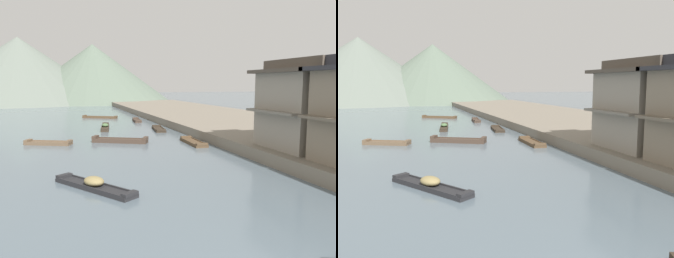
{
  "view_description": "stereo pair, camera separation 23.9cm",
  "coord_description": "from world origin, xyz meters",
  "views": [
    {
      "loc": [
        -5.73,
        -5.11,
        5.36
      ],
      "look_at": [
        3.03,
        21.45,
        1.62
      ],
      "focal_mm": 36.41,
      "sensor_mm": 36.0,
      "label": 1
    },
    {
      "loc": [
        -5.5,
        -5.19,
        5.36
      ],
      "look_at": [
        3.03,
        21.45,
        1.62
      ],
      "focal_mm": 36.41,
      "sensor_mm": 36.0,
      "label": 2
    }
  ],
  "objects": [
    {
      "name": "riverbank_right",
      "position": [
        16.28,
        30.0,
        0.44
      ],
      "size": [
        18.0,
        110.0,
        0.89
      ],
      "primitive_type": "cube",
      "color": "slate",
      "rests_on": "ground"
    },
    {
      "name": "boat_moored_nearest",
      "position": [
        -0.26,
        25.53,
        0.18
      ],
      "size": [
        5.0,
        3.36,
        0.56
      ],
      "color": "#423328",
      "rests_on": "ground"
    },
    {
      "name": "boat_moored_second",
      "position": [
        -6.5,
        26.4,
        0.14
      ],
      "size": [
        4.18,
        2.73,
        0.42
      ],
      "color": "brown",
      "rests_on": "ground"
    },
    {
      "name": "boat_moored_third",
      "position": [
        0.75,
        48.59,
        0.13
      ],
      "size": [
        5.21,
        3.74,
        0.41
      ],
      "color": "brown",
      "rests_on": "ground"
    },
    {
      "name": "boat_moored_far",
      "position": [
        -0.27,
        35.25,
        0.23
      ],
      "size": [
        1.69,
        5.29,
        0.7
      ],
      "color": "#33281E",
      "rests_on": "ground"
    },
    {
      "name": "boat_midriver_drifting",
      "position": [
        5.15,
        42.03,
        0.15
      ],
      "size": [
        1.3,
        3.83,
        0.43
      ],
      "color": "#423328",
      "rests_on": "ground"
    },
    {
      "name": "boat_midriver_upstream",
      "position": [
        5.5,
        32.4,
        0.12
      ],
      "size": [
        1.76,
        4.55,
        0.36
      ],
      "color": "#33281E",
      "rests_on": "ground"
    },
    {
      "name": "boat_upstream_distant",
      "position": [
        5.88,
        22.79,
        0.13
      ],
      "size": [
        1.29,
        4.46,
        0.39
      ],
      "color": "brown",
      "rests_on": "ground"
    },
    {
      "name": "boat_crossing_west",
      "position": [
        -4.04,
        12.08,
        0.21
      ],
      "size": [
        3.78,
        5.02,
        0.66
      ],
      "color": "#232326",
      "rests_on": "ground"
    },
    {
      "name": "house_waterfront_tall",
      "position": [
        10.64,
        14.29,
        3.9
      ],
      "size": [
        5.92,
        5.99,
        6.14
      ],
      "color": "gray",
      "rests_on": "riverbank_right"
    },
    {
      "name": "hill_far_west",
      "position": [
        -15.45,
        103.0,
        9.32
      ],
      "size": [
        55.78,
        55.78,
        18.64
      ],
      "primitive_type": "cone",
      "color": "slate",
      "rests_on": "ground"
    },
    {
      "name": "hill_far_centre",
      "position": [
        5.22,
        100.31,
        8.52
      ],
      "size": [
        46.83,
        46.83,
        17.03
      ],
      "primitive_type": "cone",
      "color": "#5B6B5B",
      "rests_on": "ground"
    }
  ]
}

